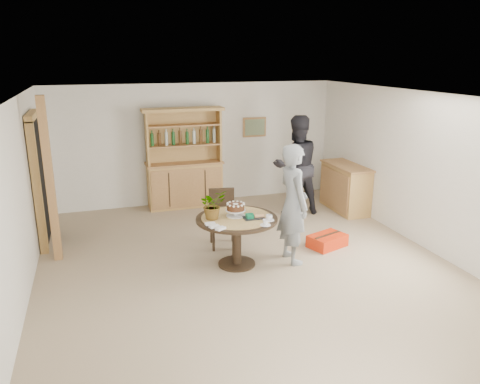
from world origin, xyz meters
name	(u,v)px	position (x,y,z in m)	size (l,w,h in m)	color
ground	(248,268)	(0.00, 0.00, 0.00)	(7.00, 7.00, 0.00)	tan
room_shell	(249,153)	(0.00, 0.01, 1.74)	(6.04, 7.04, 2.52)	white
doorway	(39,179)	(-2.93, 2.00, 1.11)	(0.13, 1.10, 2.18)	black
pine_post	(50,181)	(-2.70, 1.20, 1.25)	(0.12, 0.12, 2.50)	#AF8149
hutch	(185,174)	(-0.30, 3.24, 0.69)	(1.62, 0.54, 2.04)	tan
sideboard	(345,187)	(2.74, 2.00, 0.47)	(0.54, 1.26, 0.94)	tan
dining_table	(237,227)	(-0.13, 0.16, 0.60)	(1.20, 1.20, 0.76)	black
dining_chair	(222,214)	(-0.11, 0.99, 0.54)	(0.48, 0.48, 0.95)	black
birthday_cake	(236,208)	(-0.13, 0.21, 0.88)	(0.30, 0.30, 0.20)	white
flower_vase	(212,205)	(-0.48, 0.21, 0.97)	(0.38, 0.33, 0.42)	#3F7233
gift_tray	(253,217)	(0.09, 0.04, 0.79)	(0.30, 0.20, 0.08)	black
coffee_cup_a	(269,218)	(0.27, -0.12, 0.80)	(0.15, 0.15, 0.09)	silver
coffee_cup_b	(265,223)	(0.15, -0.29, 0.79)	(0.15, 0.15, 0.08)	silver
napkins	(215,226)	(-0.54, -0.15, 0.77)	(0.24, 0.33, 0.03)	white
teen_boy	(293,204)	(0.72, 0.06, 0.91)	(0.66, 0.43, 1.82)	slate
adult_person	(296,166)	(1.68, 2.10, 0.98)	(0.95, 0.74, 1.95)	black
red_suitcase	(327,241)	(1.50, 0.38, 0.10)	(0.70, 0.58, 0.21)	red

